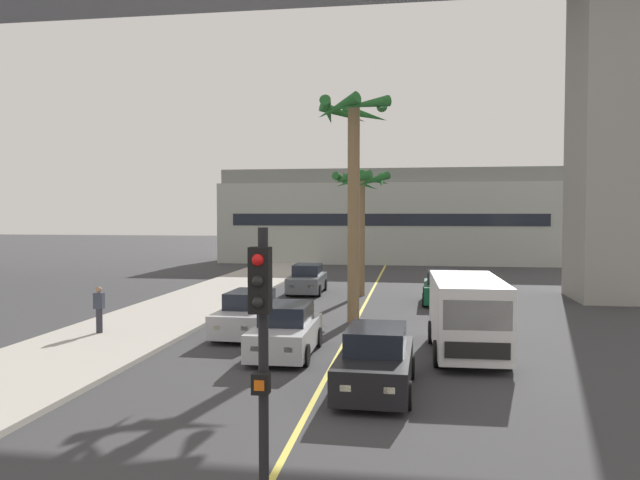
{
  "coord_description": "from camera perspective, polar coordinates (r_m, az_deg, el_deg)",
  "views": [
    {
      "loc": [
        2.27,
        -0.83,
        4.37
      ],
      "look_at": [
        0.0,
        14.0,
        3.7
      ],
      "focal_mm": 34.36,
      "sensor_mm": 36.0,
      "label": 1
    }
  ],
  "objects": [
    {
      "name": "lane_stripe_center",
      "position": [
        25.32,
        3.46,
        -7.36
      ],
      "size": [
        0.14,
        56.0,
        0.01
      ],
      "primitive_type": "cube",
      "color": "#DBCC4C",
      "rests_on": "ground"
    },
    {
      "name": "sidewalk_left",
      "position": [
        20.18,
        -22.49,
        -9.91
      ],
      "size": [
        4.8,
        80.0,
        0.15
      ],
      "primitive_type": "cube",
      "color": "#ADA89E",
      "rests_on": "ground"
    },
    {
      "name": "pedestrian_mid_block",
      "position": [
        22.94,
        -19.88,
        -6.04
      ],
      "size": [
        0.34,
        0.22,
        1.62
      ],
      "color": "#2D2D38",
      "rests_on": "sidewalk_left"
    },
    {
      "name": "palm_tree_mid_median",
      "position": [
        32.18,
        3.9,
        4.59
      ],
      "size": [
        3.15,
        3.21,
        6.62
      ],
      "color": "brown",
      "rests_on": "ground"
    },
    {
      "name": "pier_building_backdrop",
      "position": [
        54.7,
        6.33,
        2.14
      ],
      "size": [
        28.93,
        8.04,
        8.07
      ],
      "color": "#ADB2A8",
      "rests_on": "ground"
    },
    {
      "name": "delivery_van",
      "position": [
        19.34,
        13.51,
        -6.68
      ],
      "size": [
        2.25,
        5.29,
        2.36
      ],
      "color": "white",
      "rests_on": "ground"
    },
    {
      "name": "car_queue_second",
      "position": [
        33.23,
        -1.2,
        -3.73
      ],
      "size": [
        1.91,
        4.14,
        1.56
      ],
      "color": "#4C5156",
      "rests_on": "ground"
    },
    {
      "name": "car_queue_fifth",
      "position": [
        19.01,
        -3.18,
        -8.51
      ],
      "size": [
        1.88,
        4.12,
        1.56
      ],
      "color": "#B7BABF",
      "rests_on": "ground"
    },
    {
      "name": "palm_tree_near_median",
      "position": [
        24.39,
        3.13,
        7.87
      ],
      "size": [
        3.06,
        3.18,
        8.97
      ],
      "color": "brown",
      "rests_on": "ground"
    },
    {
      "name": "traffic_light_median_near",
      "position": [
        7.25,
        -5.43,
        -10.67
      ],
      "size": [
        0.24,
        0.37,
        4.2
      ],
      "color": "black",
      "rests_on": "ground"
    },
    {
      "name": "car_queue_front",
      "position": [
        22.16,
        -6.64,
        -6.93
      ],
      "size": [
        1.91,
        4.14,
        1.56
      ],
      "color": "#B7BABF",
      "rests_on": "ground"
    },
    {
      "name": "car_queue_third",
      "position": [
        15.32,
        5.21,
        -11.22
      ],
      "size": [
        1.92,
        4.14,
        1.56
      ],
      "color": "black",
      "rests_on": "ground"
    },
    {
      "name": "car_queue_fourth",
      "position": [
        30.11,
        11.29,
        -4.44
      ],
      "size": [
        1.91,
        4.14,
        1.56
      ],
      "color": "#0C4728",
      "rests_on": "ground"
    }
  ]
}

